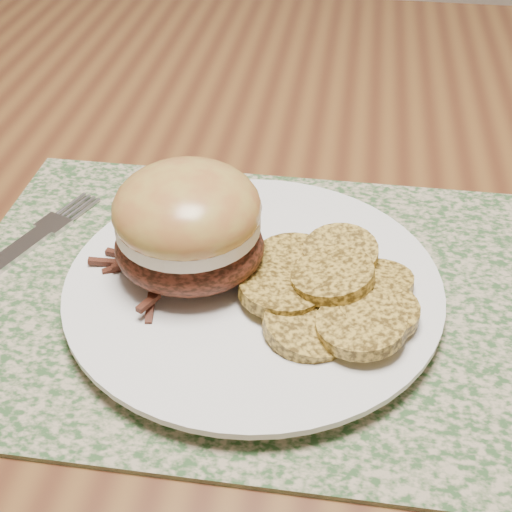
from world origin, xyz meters
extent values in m
cube|color=brown|center=(0.00, 0.00, 0.73)|extent=(1.50, 0.90, 0.04)
cube|color=#2E4F28|center=(-0.10, -0.23, 0.75)|extent=(0.45, 0.33, 0.00)
cylinder|color=white|center=(-0.10, -0.24, 0.76)|extent=(0.26, 0.26, 0.02)
ellipsoid|color=black|center=(-0.15, -0.23, 0.79)|extent=(0.12, 0.11, 0.04)
cylinder|color=beige|center=(-0.15, -0.23, 0.81)|extent=(0.11, 0.11, 0.01)
ellipsoid|color=#A37E35|center=(-0.15, -0.23, 0.82)|extent=(0.11, 0.11, 0.06)
cylinder|color=#B49035|center=(-0.07, -0.22, 0.77)|extent=(0.08, 0.08, 0.01)
cylinder|color=#B49035|center=(-0.04, -0.21, 0.78)|extent=(0.07, 0.07, 0.02)
cylinder|color=#B49035|center=(-0.01, -0.23, 0.77)|extent=(0.07, 0.07, 0.02)
cylinder|color=#B49035|center=(-0.08, -0.26, 0.78)|extent=(0.08, 0.08, 0.02)
cylinder|color=#B49035|center=(-0.04, -0.24, 0.79)|extent=(0.08, 0.08, 0.02)
cylinder|color=#B49035|center=(-0.01, -0.27, 0.78)|extent=(0.07, 0.07, 0.01)
cylinder|color=#B49035|center=(-0.05, -0.28, 0.77)|extent=(0.07, 0.07, 0.02)
cylinder|color=#B49035|center=(-0.02, -0.29, 0.78)|extent=(0.09, 0.08, 0.02)
cube|color=#BBBAC2|center=(-0.28, -0.17, 0.76)|extent=(0.03, 0.03, 0.00)
camera|label=1|loc=(-0.04, -0.63, 1.11)|focal=50.00mm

